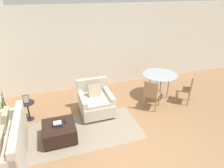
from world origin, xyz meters
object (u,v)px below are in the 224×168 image
(ottoman, at_px, (59,131))
(tv_remote_primary, at_px, (65,121))
(dining_chair_near_right, at_px, (188,87))
(book_stack, at_px, (58,124))
(potted_plant, at_px, (5,117))
(dining_chair_near_left, at_px, (151,93))
(armchair, at_px, (96,101))
(picture_frame, at_px, (26,99))
(couch, at_px, (5,147))
(side_table, at_px, (28,108))
(dining_table, at_px, (160,77))

(ottoman, xyz_separation_m, tv_remote_primary, (0.15, 0.10, 0.18))
(dining_chair_near_right, bearing_deg, book_stack, -173.05)
(potted_plant, distance_m, dining_chair_near_right, 5.09)
(potted_plant, relative_size, dining_chair_near_left, 1.19)
(armchair, xyz_separation_m, picture_frame, (-1.77, 0.21, 0.28))
(couch, distance_m, tv_remote_primary, 1.29)
(ottoman, distance_m, side_table, 1.26)
(potted_plant, bearing_deg, dining_chair_near_right, -5.54)
(dining_table, bearing_deg, dining_chair_near_left, -135.00)
(side_table, bearing_deg, picture_frame, -90.00)
(couch, relative_size, ottoman, 2.35)
(tv_remote_primary, bearing_deg, picture_frame, 132.00)
(book_stack, bearing_deg, potted_plant, 142.32)
(book_stack, xyz_separation_m, tv_remote_primary, (0.16, 0.08, -0.03))
(book_stack, relative_size, potted_plant, 0.23)
(potted_plant, relative_size, picture_frame, 5.01)
(ottoman, distance_m, dining_table, 3.41)
(ottoman, height_order, dining_chair_near_right, dining_chair_near_right)
(dining_chair_near_left, bearing_deg, armchair, 167.46)
(armchair, relative_size, picture_frame, 4.43)
(book_stack, relative_size, picture_frame, 1.18)
(dining_table, distance_m, dining_chair_near_right, 0.87)
(tv_remote_primary, bearing_deg, dining_chair_near_left, 8.94)
(armchair, bearing_deg, ottoman, -142.36)
(armchair, distance_m, side_table, 1.78)
(armchair, distance_m, dining_chair_near_right, 2.77)
(armchair, relative_size, dining_table, 0.88)
(armchair, relative_size, potted_plant, 0.88)
(tv_remote_primary, height_order, dining_chair_near_left, dining_chair_near_left)
(armchair, distance_m, book_stack, 1.35)
(potted_plant, bearing_deg, tv_remote_primary, -32.07)
(dining_chair_near_left, bearing_deg, dining_chair_near_right, 0.00)
(book_stack, bearing_deg, picture_frame, 123.94)
(book_stack, height_order, tv_remote_primary, book_stack)
(potted_plant, relative_size, dining_chair_near_right, 1.19)
(armchair, relative_size, ottoman, 1.30)
(couch, height_order, potted_plant, potted_plant)
(tv_remote_primary, distance_m, dining_chair_near_left, 2.48)
(dining_table, bearing_deg, side_table, -179.22)
(armchair, relative_size, book_stack, 3.77)
(tv_remote_primary, height_order, potted_plant, potted_plant)
(book_stack, bearing_deg, side_table, 123.94)
(ottoman, xyz_separation_m, book_stack, (-0.01, 0.02, 0.20))
(picture_frame, distance_m, dining_chair_near_right, 4.54)
(couch, height_order, tv_remote_primary, couch)
(ottoman, xyz_separation_m, side_table, (-0.70, 1.04, 0.15))
(side_table, relative_size, dining_table, 0.48)
(armchair, height_order, dining_chair_near_left, dining_chair_near_left)
(side_table, distance_m, dining_chair_near_left, 3.34)
(book_stack, distance_m, side_table, 1.23)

